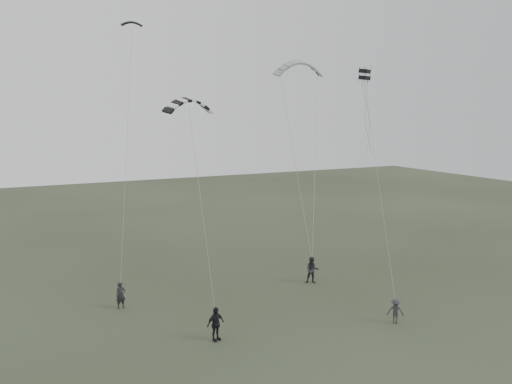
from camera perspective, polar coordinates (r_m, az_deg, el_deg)
name	(u,v)px	position (r m, az deg, el deg)	size (l,w,h in m)	color
ground	(285,328)	(30.13, 3.30, -15.22)	(140.00, 140.00, 0.00)	#2E3522
flyer_left	(121,295)	(33.66, -15.20, -11.33)	(0.62, 0.41, 1.70)	black
flyer_right	(312,270)	(37.26, 6.43, -8.87)	(0.95, 0.74, 1.96)	#27262C
flyer_center	(216,324)	(28.30, -4.64, -14.79)	(1.11, 0.46, 1.90)	black
flyer_far	(396,311)	(31.50, 15.66, -12.98)	(0.96, 0.55, 1.49)	#2E2E34
kite_dark_small	(132,22)	(37.66, -14.03, 18.30)	(1.46, 0.44, 0.49)	black
kite_pale_large	(299,62)	(44.19, 4.96, 14.54)	(4.31, 0.97, 1.74)	#9A9C9F
kite_striped	(189,100)	(30.31, -7.69, 10.40)	(3.15, 0.79, 1.22)	black
kite_box	(365,74)	(35.67, 12.31, 12.99)	(0.62, 0.62, 0.71)	black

